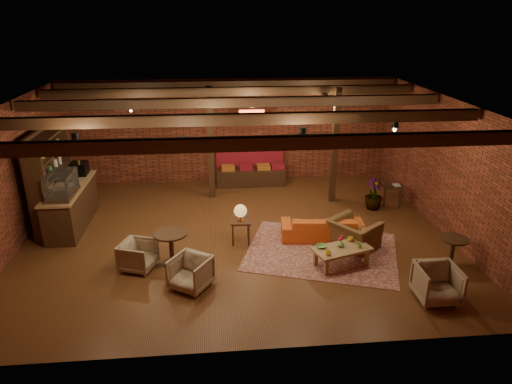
{
  "coord_description": "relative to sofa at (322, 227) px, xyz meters",
  "views": [
    {
      "loc": [
        -0.47,
        -9.84,
        5.04
      ],
      "look_at": [
        0.46,
        0.2,
        1.05
      ],
      "focal_mm": 32.0,
      "sensor_mm": 36.0,
      "label": 1
    }
  ],
  "objects": [
    {
      "name": "post_left",
      "position": [
        -2.61,
        2.86,
        1.32
      ],
      "size": [
        0.16,
        0.16,
        3.2
      ],
      "primitive_type": "cube",
      "color": "black",
      "rests_on": "ground"
    },
    {
      "name": "round_table_left",
      "position": [
        -3.47,
        -0.9,
        0.22
      ],
      "size": [
        0.71,
        0.71,
        0.74
      ],
      "color": "black",
      "rests_on": "floor"
    },
    {
      "name": "rug",
      "position": [
        -0.16,
        -0.66,
        -0.28
      ],
      "size": [
        3.89,
        3.4,
        0.01
      ],
      "primitive_type": "cube",
      "rotation": [
        0.0,
        0.0,
        -0.32
      ],
      "color": "maroon",
      "rests_on": "floor"
    },
    {
      "name": "wall_back",
      "position": [
        -2.01,
        4.26,
        1.32
      ],
      "size": [
        10.0,
        0.02,
        3.2
      ],
      "primitive_type": "cube",
      "color": "#5E291A",
      "rests_on": "ground"
    },
    {
      "name": "sofa",
      "position": [
        0.0,
        0.0,
        0.0
      ],
      "size": [
        2.01,
        0.95,
        0.57
      ],
      "primitive_type": "imported",
      "rotation": [
        0.0,
        0.0,
        3.04
      ],
      "color": "#C74E1B",
      "rests_on": "floor"
    },
    {
      "name": "plant_tall",
      "position": [
        1.79,
        1.59,
        1.0
      ],
      "size": [
        1.89,
        1.89,
        2.57
      ],
      "primitive_type": "imported",
      "rotation": [
        0.0,
        0.0,
        0.4
      ],
      "color": "#4C7F4C",
      "rests_on": "floor"
    },
    {
      "name": "wall_front",
      "position": [
        -2.01,
        -3.74,
        1.32
      ],
      "size": [
        10.0,
        0.02,
        3.2
      ],
      "primitive_type": "cube",
      "color": "#5E291A",
      "rests_on": "ground"
    },
    {
      "name": "side_table_lamp",
      "position": [
        -1.95,
        -0.03,
        0.44
      ],
      "size": [
        0.47,
        0.47,
        0.95
      ],
      "rotation": [
        0.0,
        0.0,
        -0.03
      ],
      "color": "black",
      "rests_on": "floor"
    },
    {
      "name": "armchair_far",
      "position": [
        1.55,
        -2.67,
        0.1
      ],
      "size": [
        0.75,
        0.71,
        0.76
      ],
      "primitive_type": "imported",
      "rotation": [
        0.0,
        0.0,
        -0.02
      ],
      "color": "#BCAC92",
      "rests_on": "floor"
    },
    {
      "name": "post_right",
      "position": [
        0.79,
        2.26,
        1.32
      ],
      "size": [
        0.16,
        0.16,
        3.2
      ],
      "primitive_type": "cube",
      "color": "black",
      "rests_on": "ground"
    },
    {
      "name": "armchair_a",
      "position": [
        -4.16,
        -1.03,
        0.06
      ],
      "size": [
        0.8,
        0.83,
        0.68
      ],
      "primitive_type": "imported",
      "rotation": [
        0.0,
        0.0,
        1.24
      ],
      "color": "#BCAC92",
      "rests_on": "floor"
    },
    {
      "name": "banquette",
      "position": [
        -1.41,
        3.81,
        0.22
      ],
      "size": [
        2.1,
        0.7,
        1.0
      ],
      "primitive_type": null,
      "color": "maroon",
      "rests_on": "ground"
    },
    {
      "name": "round_table_right",
      "position": [
        2.39,
        -1.57,
        0.17
      ],
      "size": [
        0.58,
        0.58,
        0.68
      ],
      "color": "black",
      "rests_on": "floor"
    },
    {
      "name": "coffee_table",
      "position": [
        0.1,
        -1.28,
        0.09
      ],
      "size": [
        1.34,
        0.95,
        0.67
      ],
      "rotation": [
        0.0,
        0.0,
        0.32
      ],
      "color": "#8B6041",
      "rests_on": "floor"
    },
    {
      "name": "armchair_right",
      "position": [
        0.61,
        -0.5,
        0.16
      ],
      "size": [
        1.13,
        1.2,
        0.88
      ],
      "primitive_type": "imported",
      "rotation": [
        0.0,
        0.0,
        2.22
      ],
      "color": "brown",
      "rests_on": "floor"
    },
    {
      "name": "shelving_hutch",
      "position": [
        -6.51,
        1.36,
        0.92
      ],
      "size": [
        0.52,
        2.0,
        2.4
      ],
      "primitive_type": null,
      "color": "black",
      "rests_on": "ground"
    },
    {
      "name": "side_table_book",
      "position": [
        2.39,
        1.8,
        0.24
      ],
      "size": [
        0.66,
        0.66,
        0.59
      ],
      "rotation": [
        0.0,
        0.0,
        -0.36
      ],
      "color": "black",
      "rests_on": "floor"
    },
    {
      "name": "ceiling_spotlights",
      "position": [
        -2.01,
        0.26,
        2.58
      ],
      "size": [
        6.4,
        4.4,
        0.28
      ],
      "primitive_type": null,
      "color": "black",
      "rests_on": "ceiling"
    },
    {
      "name": "wall_right",
      "position": [
        2.99,
        0.26,
        1.32
      ],
      "size": [
        0.02,
        8.0,
        3.2
      ],
      "primitive_type": "cube",
      "color": "#5E291A",
      "rests_on": "ground"
    },
    {
      "name": "ceiling_pipe",
      "position": [
        -2.01,
        1.86,
        2.57
      ],
      "size": [
        9.6,
        0.12,
        0.12
      ],
      "primitive_type": "cylinder",
      "rotation": [
        0.0,
        1.57,
        0.0
      ],
      "color": "black",
      "rests_on": "ceiling"
    },
    {
      "name": "service_counter",
      "position": [
        -6.11,
        1.26,
        0.52
      ],
      "size": [
        0.8,
        2.5,
        1.6
      ],
      "primitive_type": null,
      "color": "black",
      "rests_on": "ground"
    },
    {
      "name": "service_sign",
      "position": [
        -1.41,
        3.36,
        2.07
      ],
      "size": [
        0.86,
        0.06,
        0.3
      ],
      "primitive_type": "cube",
      "color": "#FF3C19",
      "rests_on": "ceiling"
    },
    {
      "name": "ceiling_beams",
      "position": [
        -2.01,
        0.26,
        2.8
      ],
      "size": [
        9.8,
        6.4,
        0.22
      ],
      "primitive_type": null,
      "color": "black",
      "rests_on": "ceiling"
    },
    {
      "name": "floor",
      "position": [
        -2.01,
        0.26,
        -0.28
      ],
      "size": [
        10.0,
        10.0,
        0.0
      ],
      "primitive_type": "plane",
      "color": "#3E1C0F",
      "rests_on": "ground"
    },
    {
      "name": "plant_counter",
      "position": [
        -6.01,
        1.46,
        0.94
      ],
      "size": [
        0.35,
        0.39,
        0.3
      ],
      "primitive_type": "imported",
      "color": "#337F33",
      "rests_on": "service_counter"
    },
    {
      "name": "ceiling",
      "position": [
        -2.01,
        0.26,
        2.92
      ],
      "size": [
        10.0,
        8.0,
        0.02
      ],
      "primitive_type": "cube",
      "color": "black",
      "rests_on": "wall_back"
    },
    {
      "name": "wall_left",
      "position": [
        -7.01,
        0.26,
        1.32
      ],
      "size": [
        0.02,
        8.0,
        3.2
      ],
      "primitive_type": "cube",
      "color": "#5E291A",
      "rests_on": "ground"
    },
    {
      "name": "armchair_b",
      "position": [
        -3.04,
        -1.84,
        0.07
      ],
      "size": [
        0.94,
        0.92,
        0.71
      ],
      "primitive_type": "imported",
      "rotation": [
        0.0,
        0.0,
        -0.57
      ],
      "color": "#BCAC92",
      "rests_on": "floor"
    }
  ]
}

